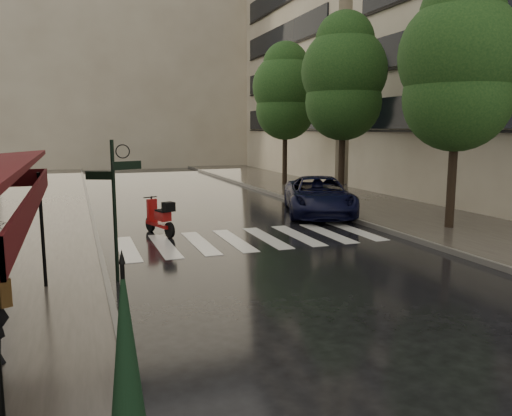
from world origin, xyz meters
TOP-DOWN VIEW (x-y plane):
  - ground at (0.00, 0.00)m, footprint 120.00×120.00m
  - sidewalk_near at (-4.50, 12.00)m, footprint 6.00×60.00m
  - sidewalk_far at (10.25, 12.00)m, footprint 5.50×60.00m
  - curb_near at (-1.45, 12.00)m, footprint 0.12×60.00m
  - curb_far at (7.45, 12.00)m, footprint 0.12×60.00m
  - crosswalk at (2.98, 6.00)m, footprint 7.85×3.20m
  - signpost at (-1.19, 3.00)m, footprint 1.17×0.29m
  - haussmann_far at (16.50, 26.00)m, footprint 8.00×16.00m
  - backdrop_building at (3.00, 38.00)m, footprint 22.00×6.00m
  - tree_near at (9.60, 5.00)m, footprint 3.80×3.80m
  - tree_mid at (9.50, 12.00)m, footprint 3.80×3.80m
  - tree_far at (9.70, 19.00)m, footprint 3.80×3.80m
  - scooter at (0.51, 7.58)m, footprint 0.82×1.70m
  - parked_car at (7.00, 9.34)m, footprint 4.15×5.85m
  - parasol_back at (-1.65, -4.00)m, footprint 0.41×0.41m

SIDE VIEW (x-z plane):
  - ground at x=0.00m, z-range 0.00..0.00m
  - crosswalk at x=2.98m, z-range 0.00..0.01m
  - sidewalk_near at x=-4.50m, z-range 0.00..0.12m
  - sidewalk_far at x=10.25m, z-range 0.00..0.12m
  - curb_near at x=-1.45m, z-range -0.01..0.15m
  - curb_far at x=7.45m, z-range -0.01..0.15m
  - scooter at x=0.51m, z-range -0.04..1.12m
  - parked_car at x=7.00m, z-range 0.00..1.48m
  - parasol_back at x=-1.65m, z-range 0.20..2.38m
  - signpost at x=-1.19m, z-range 0.28..3.38m
  - tree_near at x=9.60m, z-range 1.33..9.31m
  - tree_far at x=9.70m, z-range 1.37..9.54m
  - tree_mid at x=9.50m, z-range 1.42..9.76m
  - haussmann_far at x=16.50m, z-range 0.00..18.50m
  - backdrop_building at x=3.00m, z-range 0.00..20.00m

